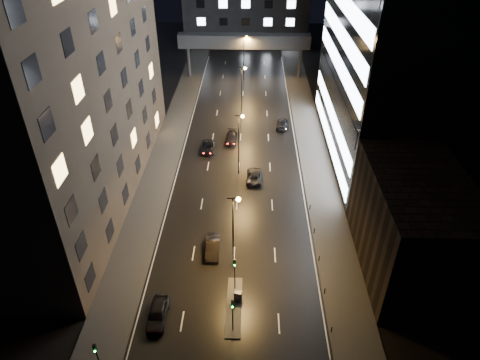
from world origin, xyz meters
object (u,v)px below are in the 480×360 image
(car_toward_b, at_px, (282,124))
(utility_cabinet, at_px, (238,296))
(car_away_b, at_px, (213,247))
(car_away_d, at_px, (231,138))
(car_toward_a, at_px, (254,176))
(car_away_c, at_px, (208,147))
(car_away_a, at_px, (158,314))

(car_toward_b, xyz_separation_m, utility_cabinet, (-6.93, -41.15, 0.04))
(car_toward_b, distance_m, utility_cabinet, 41.73)
(car_away_b, distance_m, car_away_d, 27.93)
(car_away_d, height_order, utility_cabinet, car_away_d)
(car_away_d, xyz_separation_m, utility_cabinet, (2.30, -35.42, 0.04))
(car_toward_a, relative_size, car_toward_b, 1.02)
(car_away_d, bearing_deg, car_away_b, -88.89)
(car_away_c, relative_size, car_away_d, 1.02)
(car_away_b, height_order, utility_cabinet, car_away_b)
(car_away_d, xyz_separation_m, car_toward_b, (9.23, 5.73, 0.01))
(car_away_b, height_order, car_toward_b, car_away_b)
(car_away_a, xyz_separation_m, car_toward_a, (9.96, 26.13, -0.11))
(car_away_c, xyz_separation_m, car_toward_a, (7.88, -8.50, 0.01))
(car_away_a, distance_m, car_toward_b, 46.30)
(utility_cabinet, bearing_deg, car_away_a, -149.47)
(car_toward_a, bearing_deg, car_away_a, 70.88)
(car_away_b, xyz_separation_m, car_away_c, (-2.79, 24.52, -0.09))
(car_toward_a, xyz_separation_m, car_toward_b, (5.18, 17.62, 0.01))
(car_away_b, relative_size, car_toward_a, 0.95)
(car_toward_a, distance_m, utility_cabinet, 23.60)
(car_away_c, distance_m, car_away_d, 5.11)
(car_toward_b, height_order, utility_cabinet, car_toward_b)
(car_toward_a, relative_size, utility_cabinet, 4.20)
(utility_cabinet, bearing_deg, car_away_d, 106.65)
(car_away_a, bearing_deg, utility_cabinet, 17.90)
(car_away_c, relative_size, car_toward_b, 1.01)
(car_away_c, bearing_deg, car_away_d, 41.29)
(car_away_c, bearing_deg, car_away_b, -83.79)
(car_away_b, height_order, car_toward_a, car_away_b)
(car_toward_b, bearing_deg, car_away_a, 78.45)
(car_away_b, bearing_deg, car_away_d, 86.16)
(car_away_c, bearing_deg, utility_cabinet, -79.46)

